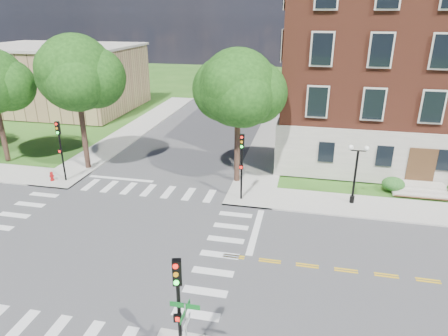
% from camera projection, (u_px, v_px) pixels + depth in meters
% --- Properties ---
extents(ground, '(160.00, 160.00, 0.00)m').
position_uv_depth(ground, '(102.00, 240.00, 23.67)').
color(ground, '#285518').
rests_on(ground, ground).
extents(road_ew, '(90.00, 12.00, 0.01)m').
position_uv_depth(road_ew, '(102.00, 240.00, 23.66)').
color(road_ew, '#3D3D3F').
rests_on(road_ew, ground).
extents(road_ns, '(12.00, 90.00, 0.01)m').
position_uv_depth(road_ns, '(102.00, 240.00, 23.66)').
color(road_ns, '#3D3D3F').
rests_on(road_ns, ground).
extents(sidewalk_ne, '(34.00, 34.00, 0.12)m').
position_uv_depth(sidewalk_ne, '(351.00, 167.00, 34.57)').
color(sidewalk_ne, '#9E9B93').
rests_on(sidewalk_ne, ground).
extents(sidewalk_nw, '(34.00, 34.00, 0.12)m').
position_uv_depth(sidewalk_nw, '(38.00, 143.00, 40.65)').
color(sidewalk_nw, '#9E9B93').
rests_on(sidewalk_nw, ground).
extents(crosswalk_east, '(2.20, 10.20, 0.02)m').
position_uv_depth(crosswalk_east, '(220.00, 255.00, 22.24)').
color(crosswalk_east, silver).
rests_on(crosswalk_east, ground).
extents(stop_bar_east, '(0.40, 5.50, 0.00)m').
position_uv_depth(stop_bar_east, '(256.00, 231.00, 24.65)').
color(stop_bar_east, silver).
rests_on(stop_bar_east, ground).
extents(secondary_building, '(20.40, 15.40, 8.30)m').
position_uv_depth(secondary_building, '(58.00, 77.00, 53.68)').
color(secondary_building, '#967353').
rests_on(secondary_building, ground).
extents(tree_c, '(6.07, 6.07, 11.02)m').
position_uv_depth(tree_c, '(76.00, 73.00, 31.40)').
color(tree_c, '#2F1F17').
rests_on(tree_c, ground).
extents(tree_d, '(5.75, 5.75, 10.21)m').
position_uv_depth(tree_d, '(238.00, 88.00, 29.02)').
color(tree_d, '#2F1F17').
rests_on(tree_d, ground).
extents(traffic_signal_se, '(0.37, 0.43, 4.80)m').
position_uv_depth(traffic_signal_se, '(178.00, 302.00, 14.00)').
color(traffic_signal_se, black).
rests_on(traffic_signal_se, ground).
extents(traffic_signal_ne, '(0.36, 0.41, 4.80)m').
position_uv_depth(traffic_signal_ne, '(242.00, 159.00, 27.49)').
color(traffic_signal_ne, black).
rests_on(traffic_signal_ne, ground).
extents(traffic_signal_nw, '(0.37, 0.42, 4.80)m').
position_uv_depth(traffic_signal_nw, '(60.00, 144.00, 30.58)').
color(traffic_signal_nw, black).
rests_on(traffic_signal_nw, ground).
extents(twin_lamp_west, '(1.36, 0.36, 4.23)m').
position_uv_depth(twin_lamp_west, '(356.00, 171.00, 27.16)').
color(twin_lamp_west, black).
rests_on(twin_lamp_west, ground).
extents(street_sign_pole, '(1.10, 1.10, 3.10)m').
position_uv_depth(street_sign_pole, '(186.00, 324.00, 14.20)').
color(street_sign_pole, gray).
rests_on(street_sign_pole, ground).
extents(fire_hydrant, '(0.35, 0.35, 0.75)m').
position_uv_depth(fire_hydrant, '(52.00, 176.00, 31.54)').
color(fire_hydrant, maroon).
rests_on(fire_hydrant, ground).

